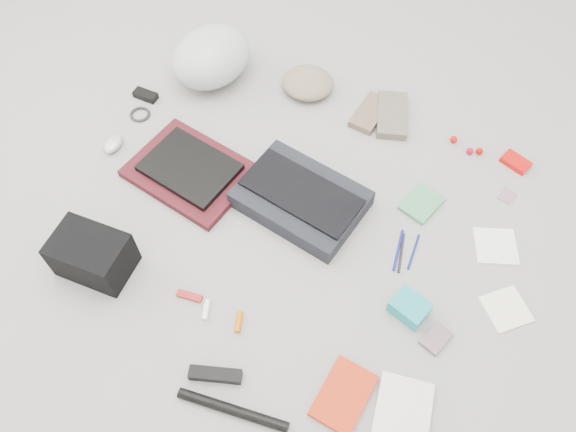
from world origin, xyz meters
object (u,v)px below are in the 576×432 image
at_px(bike_helmet, 211,57).
at_px(accordion_wallet, 409,308).
at_px(messenger_bag, 301,199).
at_px(book_red, 344,395).
at_px(camera_bag, 92,255).
at_px(laptop, 190,167).

distance_m(bike_helmet, accordion_wallet, 1.22).
height_order(messenger_bag, bike_helmet, bike_helmet).
bearing_deg(bike_helmet, book_red, -30.83).
relative_size(messenger_bag, accordion_wallet, 3.79).
xyz_separation_m(bike_helmet, camera_bag, (0.07, -0.92, -0.03)).
relative_size(camera_bag, book_red, 1.18).
bearing_deg(accordion_wallet, camera_bag, -147.09).
bearing_deg(messenger_bag, camera_bag, -125.19).
bearing_deg(camera_bag, book_red, -6.77).
bearing_deg(camera_bag, bike_helmet, 92.13).
bearing_deg(bike_helmet, accordion_wallet, -17.31).
xyz_separation_m(laptop, book_red, (0.78, -0.51, -0.03)).
relative_size(messenger_bag, laptop, 1.31).
relative_size(bike_helmet, camera_bag, 1.50).
distance_m(camera_bag, accordion_wallet, 0.99).
height_order(laptop, camera_bag, camera_bag).
distance_m(messenger_bag, camera_bag, 0.69).
bearing_deg(book_red, bike_helmet, 139.79).
distance_m(messenger_bag, book_red, 0.66).
bearing_deg(book_red, messenger_bag, 129.97).
height_order(laptop, accordion_wallet, accordion_wallet).
relative_size(camera_bag, accordion_wallet, 2.10).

